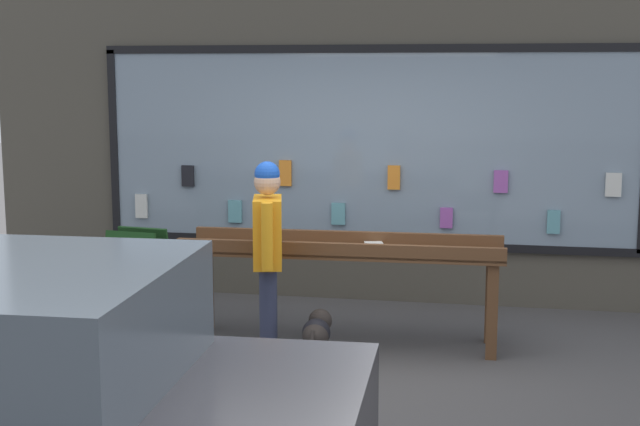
# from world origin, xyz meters

# --- Properties ---
(ground_plane) EXTENTS (40.00, 40.00, 0.00)m
(ground_plane) POSITION_xyz_m (0.00, 0.00, 0.00)
(ground_plane) COLOR #474444
(shopfront_facade) EXTENTS (7.94, 0.29, 3.46)m
(shopfront_facade) POSITION_xyz_m (0.04, 2.39, 1.71)
(shopfront_facade) COLOR #4C473D
(shopfront_facade) RESTS_ON ground_plane
(display_table_main) EXTENTS (2.72, 0.69, 0.92)m
(display_table_main) POSITION_xyz_m (-0.00, 0.81, 0.75)
(display_table_main) COLOR brown
(display_table_main) RESTS_ON ground_plane
(person_browsing) EXTENTS (0.31, 0.63, 1.61)m
(person_browsing) POSITION_xyz_m (-0.51, 0.27, 0.93)
(person_browsing) COLOR #2D334C
(person_browsing) RESTS_ON ground_plane
(small_dog) EXTENTS (0.23, 0.60, 0.44)m
(small_dog) POSITION_xyz_m (-0.08, 0.10, 0.30)
(small_dog) COLOR black
(small_dog) RESTS_ON ground_plane
(sandwich_board_sign) EXTENTS (0.59, 0.67, 0.88)m
(sandwich_board_sign) POSITION_xyz_m (-1.92, 1.01, 0.45)
(sandwich_board_sign) COLOR #193F19
(sandwich_board_sign) RESTS_ON ground_plane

